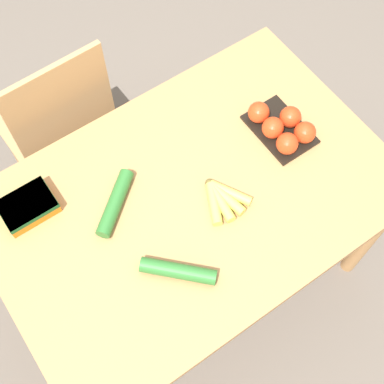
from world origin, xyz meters
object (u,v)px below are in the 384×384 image
at_px(tomato_pack, 282,127).
at_px(cucumber_near, 178,271).
at_px(cucumber_far, 115,203).
at_px(carrot_bag, 28,206).
at_px(chair, 60,126).
at_px(banana_bunch, 223,199).

relative_size(tomato_pack, cucumber_near, 1.21).
relative_size(tomato_pack, cucumber_far, 1.15).
xyz_separation_m(tomato_pack, carrot_bag, (-0.83, 0.23, -0.01)).
bearing_deg(chair, banana_bunch, 107.21).
bearing_deg(banana_bunch, cucumber_far, 148.37).
relative_size(banana_bunch, cucumber_near, 0.82).
height_order(tomato_pack, cucumber_near, tomato_pack).
bearing_deg(cucumber_near, tomato_pack, 20.59).
height_order(tomato_pack, carrot_bag, tomato_pack).
bearing_deg(carrot_bag, banana_bunch, -31.79).
relative_size(chair, banana_bunch, 6.02).
distance_m(chair, tomato_pack, 0.90).
distance_m(chair, cucumber_far, 0.62).
xyz_separation_m(banana_bunch, cucumber_far, (-0.29, 0.18, 0.01)).
relative_size(chair, tomato_pack, 4.06).
distance_m(banana_bunch, cucumber_near, 0.28).
height_order(cucumber_near, cucumber_far, same).
bearing_deg(chair, cucumber_far, 84.45).
bearing_deg(cucumber_far, banana_bunch, -31.63).
xyz_separation_m(banana_bunch, cucumber_near, (-0.25, -0.12, 0.01)).
height_order(chair, cucumber_near, chair).
bearing_deg(cucumber_far, cucumber_near, -82.85).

